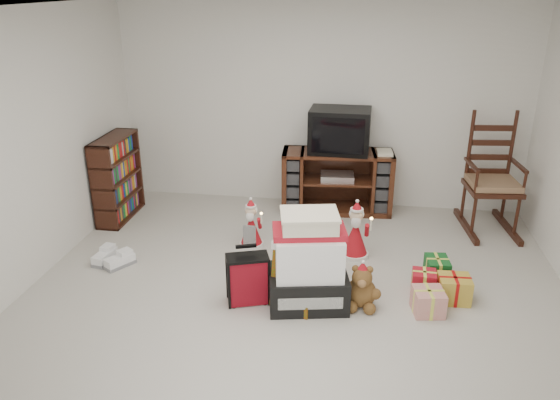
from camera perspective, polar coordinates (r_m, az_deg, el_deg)
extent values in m
cube|color=#B7B3A8|center=(4.96, 1.39, -10.93)|extent=(5.00, 5.00, 0.01)
cube|color=silver|center=(4.17, 1.72, 19.34)|extent=(5.00, 5.00, 0.01)
cube|color=white|center=(6.81, 4.26, 9.71)|extent=(5.00, 0.01, 2.50)
cube|color=white|center=(2.24, -7.10, -18.30)|extent=(5.00, 0.01, 2.50)
cube|color=white|center=(5.32, -26.32, 3.94)|extent=(0.01, 5.00, 2.50)
cube|color=#4C2515|center=(6.78, 5.97, 1.95)|extent=(1.37, 0.58, 0.77)
cube|color=silver|center=(6.73, 5.98, 2.44)|extent=(0.42, 0.32, 0.08)
cube|color=#3A170F|center=(6.78, -16.64, 2.22)|extent=(0.27, 0.82, 1.01)
cube|color=#3A170F|center=(6.62, 21.30, 1.15)|extent=(0.62, 0.60, 0.05)
cube|color=#997653|center=(6.60, 21.38, 1.67)|extent=(0.57, 0.55, 0.06)
cube|color=#3A170F|center=(6.71, 21.44, 5.58)|extent=(0.48, 0.12, 0.86)
cube|color=#3A170F|center=(6.79, 20.76, -2.59)|extent=(0.66, 0.98, 0.06)
cube|color=black|center=(4.91, 2.94, -9.19)|extent=(0.77, 0.62, 0.31)
cube|color=white|center=(4.74, 3.02, -5.65)|extent=(0.65, 0.54, 0.38)
cube|color=#A61320|center=(4.64, 3.07, -3.29)|extent=(0.67, 0.44, 0.06)
cube|color=beige|center=(4.61, 3.09, -2.30)|extent=(0.52, 0.44, 0.12)
cube|color=maroon|center=(4.89, -3.38, -8.27)|extent=(0.39, 0.29, 0.46)
cube|color=black|center=(4.82, -3.25, -4.79)|extent=(0.18, 0.09, 0.03)
ellipsoid|color=brown|center=(4.93, 8.47, -9.52)|extent=(0.27, 0.23, 0.28)
sphere|color=brown|center=(4.82, 8.58, -8.03)|extent=(0.18, 0.18, 0.18)
cone|color=#AE121C|center=(5.73, 7.86, -3.97)|extent=(0.29, 0.29, 0.41)
sphere|color=beige|center=(5.62, 8.00, -1.61)|extent=(0.14, 0.14, 0.14)
cone|color=#AE121C|center=(5.58, 8.06, -0.60)|extent=(0.12, 0.12, 0.10)
cylinder|color=silver|center=(5.53, 9.49, -2.55)|extent=(0.02, 0.02, 0.12)
cone|color=#AE121C|center=(5.91, -3.02, -3.16)|extent=(0.25, 0.25, 0.36)
sphere|color=beige|center=(5.82, -3.06, -1.14)|extent=(0.12, 0.12, 0.12)
cone|color=#AE121C|center=(5.79, -3.08, -0.28)|extent=(0.11, 0.11, 0.09)
cylinder|color=silver|center=(5.72, -1.96, -1.94)|extent=(0.02, 0.02, 0.11)
cube|color=white|center=(5.88, -18.01, -5.81)|extent=(0.17, 0.33, 0.11)
cube|color=white|center=(5.80, -16.23, -6.01)|extent=(0.28, 0.33, 0.11)
cube|color=#A61320|center=(5.27, 14.65, -7.97)|extent=(0.24, 0.24, 0.24)
cube|color=#19672E|center=(5.50, 16.40, -6.83)|extent=(0.24, 0.24, 0.24)
cube|color=gold|center=(5.19, 17.40, -8.84)|extent=(0.24, 0.24, 0.24)
cube|color=silver|center=(4.99, 14.43, -9.82)|extent=(0.24, 0.24, 0.24)
cube|color=black|center=(6.60, 6.26, 7.24)|extent=(0.73, 0.52, 0.52)
cube|color=black|center=(6.35, 6.14, 6.67)|extent=(0.61, 0.04, 0.42)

